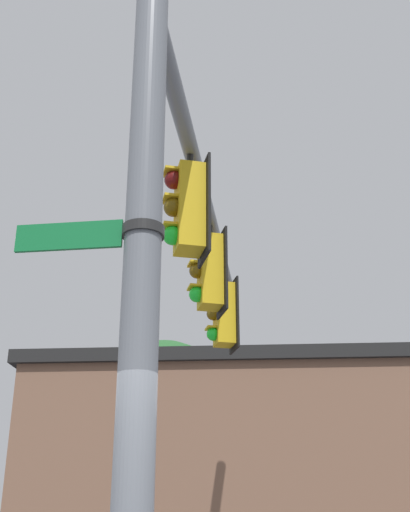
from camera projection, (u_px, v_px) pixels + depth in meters
name	position (u px, v px, depth m)	size (l,w,h in m)	color
signal_pole	(141.00, 278.00, 4.82)	(0.28, 0.28, 6.40)	slate
mast_arm	(207.00, 208.00, 9.27)	(0.19, 0.19, 7.61)	slate
traffic_light_nearest_pole	(188.00, 208.00, 7.54)	(0.54, 0.49, 1.31)	black
traffic_light_mid_inner	(209.00, 271.00, 9.32)	(0.54, 0.49, 1.31)	black
traffic_light_mid_outer	(223.00, 314.00, 11.10)	(0.54, 0.49, 1.31)	black
street_name_sign	(112.00, 234.00, 4.99)	(0.51, 1.09, 0.22)	#147238
storefront_building	(221.00, 486.00, 16.70)	(9.93, 10.69, 5.30)	brown
tree_by_storefront	(163.00, 420.00, 17.71)	(4.22, 4.22, 6.47)	#4C3823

